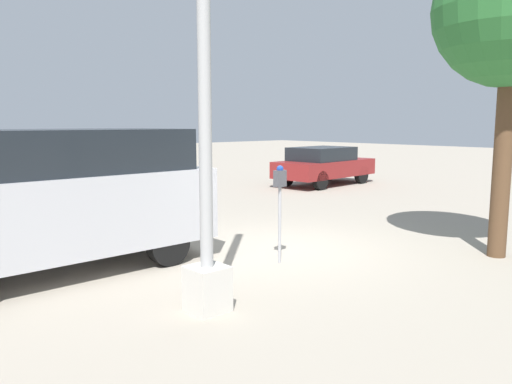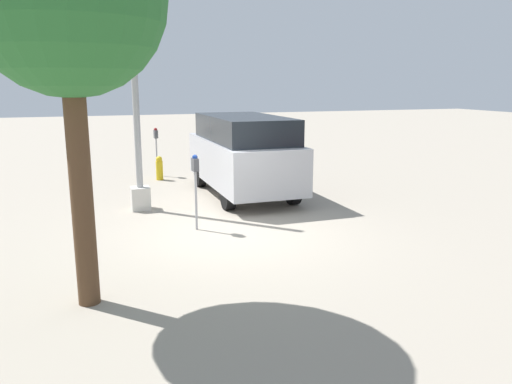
% 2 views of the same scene
% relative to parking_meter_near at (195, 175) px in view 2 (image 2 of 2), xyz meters
% --- Properties ---
extents(ground_plane, '(80.00, 80.00, 0.00)m').
position_rel_parking_meter_near_xyz_m(ground_plane, '(-0.62, -0.59, -1.16)').
color(ground_plane, gray).
extents(parking_meter_near, '(0.21, 0.12, 1.57)m').
position_rel_parking_meter_near_xyz_m(parking_meter_near, '(0.00, 0.00, 0.00)').
color(parking_meter_near, '#9E9EA3').
rests_on(parking_meter_near, ground).
extents(parking_meter_far, '(0.21, 0.12, 1.57)m').
position_rel_parking_meter_near_xyz_m(parking_meter_far, '(6.52, -0.12, -0.00)').
color(parking_meter_far, '#9E9EA3').
rests_on(parking_meter_far, ground).
extents(lamp_post, '(0.44, 0.44, 5.79)m').
position_rel_parking_meter_near_xyz_m(lamp_post, '(2.11, 0.90, 0.67)').
color(lamp_post, beige).
rests_on(lamp_post, ground).
extents(parked_van, '(4.74, 1.95, 2.14)m').
position_rel_parking_meter_near_xyz_m(parked_van, '(2.84, -1.93, -0.00)').
color(parked_van, '#B2B2B7').
rests_on(parked_van, ground).
extents(fire_hydrant, '(0.22, 0.22, 0.75)m').
position_rel_parking_meter_near_xyz_m(fire_hydrant, '(5.76, -0.09, -0.78)').
color(fire_hydrant, gold).
rests_on(fire_hydrant, ground).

